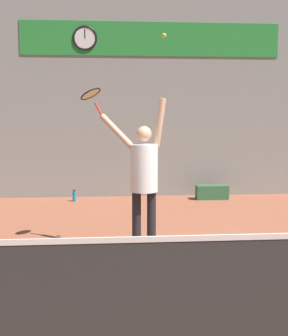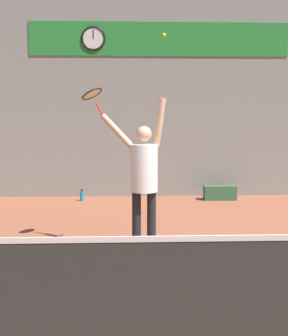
# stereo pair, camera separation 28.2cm
# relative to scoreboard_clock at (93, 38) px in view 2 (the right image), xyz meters

# --- Properties ---
(ground_plane) EXTENTS (18.00, 18.00, 0.00)m
(ground_plane) POSITION_rel_scoreboard_clock_xyz_m (1.55, -6.01, -3.72)
(ground_plane) COLOR #9E563D
(back_wall) EXTENTS (18.00, 0.10, 5.00)m
(back_wall) POSITION_rel_scoreboard_clock_xyz_m (1.55, 0.08, -1.22)
(back_wall) COLOR gray
(back_wall) RESTS_ON ground_plane
(sponsor_banner) EXTENTS (6.07, 0.02, 0.78)m
(sponsor_banner) POSITION_rel_scoreboard_clock_xyz_m (1.55, 0.02, -0.00)
(sponsor_banner) COLOR #288C38
(scoreboard_clock) EXTENTS (0.57, 0.05, 0.57)m
(scoreboard_clock) POSITION_rel_scoreboard_clock_xyz_m (0.00, 0.00, 0.00)
(scoreboard_clock) COLOR white
(court_net) EXTENTS (8.26, 0.07, 1.06)m
(court_net) POSITION_rel_scoreboard_clock_xyz_m (1.55, -7.25, -3.22)
(court_net) COLOR #333333
(court_net) RESTS_ON ground_plane
(tennis_player) EXTENTS (0.97, 0.59, 2.21)m
(tennis_player) POSITION_rel_scoreboard_clock_xyz_m (0.98, -4.47, -2.57)
(tennis_player) COLOR black
(tennis_player) RESTS_ON ground_plane
(tennis_racket) EXTENTS (0.42, 0.43, 0.43)m
(tennis_racket) POSITION_rel_scoreboard_clock_xyz_m (0.23, -4.04, -1.45)
(tennis_racket) COLOR red
(tennis_ball) EXTENTS (0.07, 0.07, 0.07)m
(tennis_ball) POSITION_rel_scoreboard_clock_xyz_m (1.25, -4.59, -0.66)
(tennis_ball) COLOR #CCDB2D
(water_bottle) EXTENTS (0.08, 0.08, 0.27)m
(water_bottle) POSITION_rel_scoreboard_clock_xyz_m (-0.27, -0.52, -3.60)
(water_bottle) COLOR #198CCC
(water_bottle) RESTS_ON ground_plane
(equipment_bag) EXTENTS (0.74, 0.28, 0.33)m
(equipment_bag) POSITION_rel_scoreboard_clock_xyz_m (2.91, -0.52, -3.55)
(equipment_bag) COLOR #33663F
(equipment_bag) RESTS_ON ground_plane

